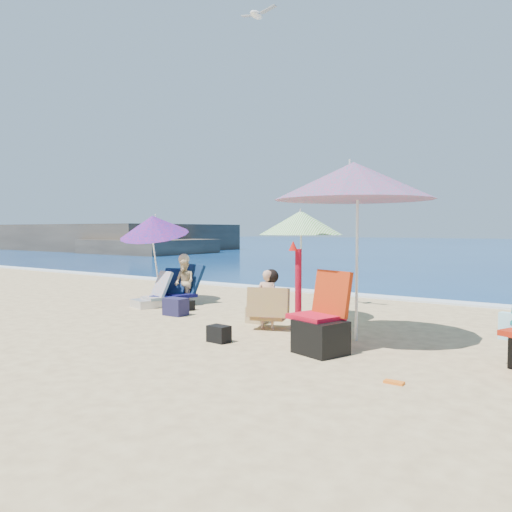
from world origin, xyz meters
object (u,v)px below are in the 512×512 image
Objects in this scene: umbrella_blue at (153,226)px; person_center at (268,300)px; furled_umbrella at (297,280)px; chair_navy at (170,296)px; umbrella_striped at (301,223)px; seagull at (257,15)px; umbrella_turquoise at (354,181)px; chair_rainbow at (152,297)px; camp_chair_left at (322,329)px; person_left at (185,282)px.

person_center is (3.62, -1.08, -1.17)m from umbrella_blue.
furled_umbrella is 3.33m from chair_navy.
seagull is at bearing 179.06° from umbrella_striped.
chair_rainbow is (-4.55, 0.57, -2.00)m from umbrella_turquoise.
chair_navy is 3.14m from person_center.
chair_rainbow is at bearing 169.56° from person_center.
umbrella_striped is at bearing 115.63° from furled_umbrella.
umbrella_turquoise reaches higher than camp_chair_left.
umbrella_striped is 3.29m from chair_navy.
chair_navy reaches higher than chair_rainbow.
umbrella_blue is 1.45× the size of furled_umbrella.
person_center is 3.05m from person_left.
umbrella_blue is at bearing 167.98° from umbrella_turquoise.
umbrella_blue reaches higher than chair_rainbow.
furled_umbrella is at bearing 59.63° from person_center.
chair_navy is (-4.37, 0.91, -1.99)m from umbrella_turquoise.
person_left is (-3.07, 0.73, -0.27)m from furled_umbrella.
umbrella_striped is (-1.42, 1.04, -0.54)m from umbrella_turquoise.
umbrella_turquoise is at bearing -12.02° from umbrella_blue.
furled_umbrella is at bearing -13.32° from person_left.
person_left is at bearing 5.92° from umbrella_blue.
umbrella_turquoise is 3.44× the size of chair_navy.
person_center is at bearing -179.27° from umbrella_turquoise.
camp_chair_left is at bearing -25.63° from person_left.
umbrella_blue is 4.02m from furled_umbrella.
umbrella_striped is 3.78m from seagull.
chair_rainbow is 3.23m from person_center.
chair_navy is 1.05× the size of seagull.
umbrella_striped is at bearing 126.37° from camp_chair_left.
person_center is 1.25× the size of seagull.
umbrella_blue is 2.13× the size of person_center.
umbrella_turquoise reaches higher than chair_rainbow.
chair_rainbow is 0.79× the size of person_left.
camp_chair_left is 1.09× the size of person_center.
chair_navy is 0.77× the size of camp_chair_left.
umbrella_striped is at bearing -0.94° from seagull.
chair_rainbow is at bearing 177.57° from furled_umbrella.
person_left is 1.40× the size of seagull.
person_center is 5.07m from seagull.
chair_rainbow is (-3.12, -0.47, -1.46)m from umbrella_striped.
chair_rainbow is (-0.17, -0.35, -0.01)m from chair_navy.
umbrella_striped is 0.95× the size of umbrella_blue.
chair_rainbow is at bearing -47.66° from umbrella_blue.
umbrella_striped is at bearing 8.64° from chair_rainbow.
seagull is at bearing 152.51° from furled_umbrella.
chair_navy is at bearing -176.03° from seagull.
furled_umbrella is 0.59m from person_center.
seagull is (-2.35, 1.06, 3.12)m from umbrella_turquoise.
chair_navy is at bearing -13.44° from umbrella_blue.
person_left is (0.18, 0.23, 0.28)m from chair_navy.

